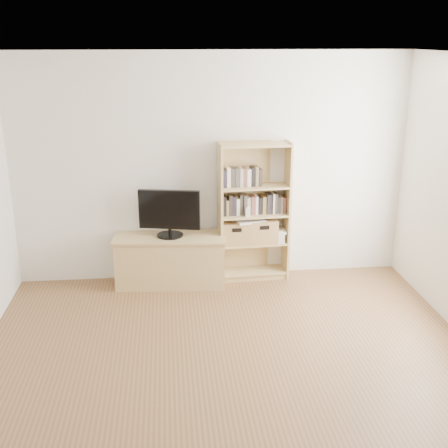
{
  "coord_description": "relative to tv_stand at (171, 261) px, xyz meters",
  "views": [
    {
      "loc": [
        -0.51,
        -3.74,
        2.74
      ],
      "look_at": [
        0.08,
        1.9,
        0.83
      ],
      "focal_mm": 45.0,
      "sensor_mm": 36.0,
      "label": 1
    }
  ],
  "objects": [
    {
      "name": "books_row_mid",
      "position": [
        0.97,
        0.1,
        0.63
      ],
      "size": [
        0.86,
        0.2,
        0.23
      ],
      "primitive_type": "cube",
      "rotation": [
        0.0,
        0.0,
        0.04
      ],
      "color": "black",
      "rests_on": "bookshelf"
    },
    {
      "name": "floor",
      "position": [
        0.5,
        -2.27,
        -0.28
      ],
      "size": [
        4.5,
        5.0,
        0.01
      ],
      "primitive_type": "cube",
      "color": "brown",
      "rests_on": "ground"
    },
    {
      "name": "magazine_stack",
      "position": [
        1.25,
        0.1,
        0.23
      ],
      "size": [
        0.23,
        0.3,
        0.12
      ],
      "primitive_type": "cube",
      "rotation": [
        0.0,
        0.0,
        -0.19
      ],
      "color": "silver",
      "rests_on": "bookshelf"
    },
    {
      "name": "back_wall",
      "position": [
        0.5,
        0.23,
        1.02
      ],
      "size": [
        4.5,
        0.02,
        2.6
      ],
      "primitive_type": "cube",
      "color": "silver",
      "rests_on": "floor"
    },
    {
      "name": "laptop",
      "position": [
        0.92,
        0.06,
        0.44
      ],
      "size": [
        0.38,
        0.31,
        0.03
      ],
      "primitive_type": "cube",
      "rotation": [
        0.0,
        0.0,
        0.25
      ],
      "color": "silver",
      "rests_on": "basket_left"
    },
    {
      "name": "television",
      "position": [
        -0.0,
        0.0,
        0.58
      ],
      "size": [
        0.69,
        0.19,
        0.54
      ],
      "primitive_type": "cube",
      "rotation": [
        0.0,
        0.0,
        -0.21
      ],
      "color": "black",
      "rests_on": "tv_stand"
    },
    {
      "name": "basket_left",
      "position": [
        0.75,
        0.07,
        0.3
      ],
      "size": [
        0.32,
        0.26,
        0.26
      ],
      "primitive_type": "cube",
      "rotation": [
        0.0,
        0.0,
        0.01
      ],
      "color": "olive",
      "rests_on": "bookshelf"
    },
    {
      "name": "basket_right",
      "position": [
        1.07,
        0.09,
        0.31
      ],
      "size": [
        0.34,
        0.29,
        0.28
      ],
      "primitive_type": "cube",
      "rotation": [
        0.0,
        0.0,
        0.04
      ],
      "color": "olive",
      "rests_on": "bookshelf"
    },
    {
      "name": "bookshelf",
      "position": [
        0.97,
        0.09,
        0.53
      ],
      "size": [
        0.83,
        0.34,
        1.62
      ],
      "primitive_type": "cube",
      "rotation": [
        0.0,
        0.0,
        0.06
      ],
      "color": "tan",
      "rests_on": "floor"
    },
    {
      "name": "ceiling",
      "position": [
        0.5,
        -2.27,
        2.32
      ],
      "size": [
        4.5,
        5.0,
        0.01
      ],
      "primitive_type": "cube",
      "color": "white",
      "rests_on": "back_wall"
    },
    {
      "name": "books_row_upper",
      "position": [
        0.79,
        0.09,
        0.95
      ],
      "size": [
        0.41,
        0.17,
        0.21
      ],
      "primitive_type": "cube",
      "rotation": [
        0.0,
        0.0,
        0.07
      ],
      "color": "black",
      "rests_on": "bookshelf"
    },
    {
      "name": "tv_stand",
      "position": [
        0.0,
        0.0,
        0.0
      ],
      "size": [
        1.27,
        0.57,
        0.56
      ],
      "primitive_type": "cube",
      "rotation": [
        0.0,
        0.0,
        -0.09
      ],
      "color": "tan",
      "rests_on": "floor"
    },
    {
      "name": "baby_monitor",
      "position": [
        0.88,
        -0.01,
        0.56
      ],
      "size": [
        0.05,
        0.04,
        0.1
      ],
      "primitive_type": "cube",
      "rotation": [
        0.0,
        0.0,
        -0.14
      ],
      "color": "white",
      "rests_on": "bookshelf"
    }
  ]
}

